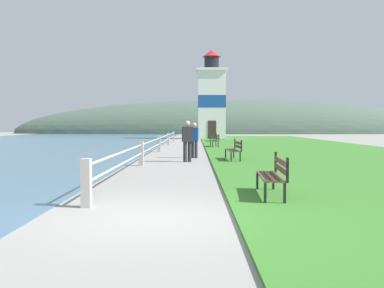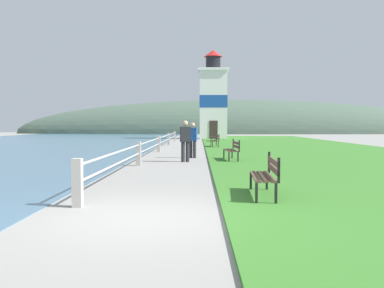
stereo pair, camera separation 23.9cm
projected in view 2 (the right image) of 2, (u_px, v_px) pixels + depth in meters
ground_plane at (139, 219)px, 7.11m from camera, size 160.00×160.00×0.00m
grass_verge at (300, 149)px, 26.90m from camera, size 12.00×59.81×0.06m
seawall_railing at (159, 142)px, 24.53m from camera, size 0.18×33.07×0.93m
park_bench_near at (267, 173)px, 9.05m from camera, size 0.58×1.83×0.94m
park_bench_midway at (233, 149)px, 18.31m from camera, size 0.57×1.88×0.94m
park_bench_far at (216, 140)px, 29.38m from camera, size 0.53×1.92×0.94m
park_bench_by_lighthouse at (214, 136)px, 39.30m from camera, size 0.51×1.97×0.94m
lighthouse at (213, 100)px, 47.35m from camera, size 3.41×3.41×9.80m
person_strolling at (185, 140)px, 17.92m from camera, size 0.46×0.31×1.74m
person_by_railing at (193, 139)px, 20.02m from camera, size 0.45×0.31×1.66m
distant_hillside at (238, 133)px, 76.77m from camera, size 80.00×16.00×12.00m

